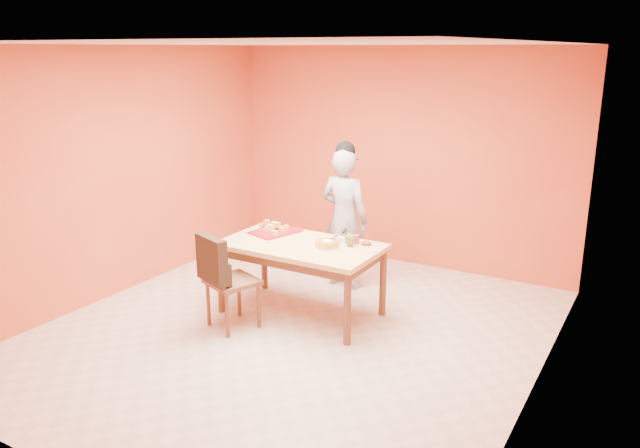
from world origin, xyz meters
The scene contains 17 objects.
floor centered at (0.00, 0.00, 0.00)m, with size 5.00×5.00×0.00m, color beige.
ceiling centered at (0.00, 0.00, 2.70)m, with size 5.00×5.00×0.00m, color silver.
wall_back centered at (0.00, 2.50, 1.35)m, with size 4.50×4.50×0.00m, color #CD5C2F.
wall_left centered at (-2.25, 0.00, 1.35)m, with size 5.00×5.00×0.00m, color #CD5C2F.
wall_right centered at (2.25, 0.00, 1.35)m, with size 5.00×5.00×0.00m, color #CD5C2F.
dining_table centered at (-0.16, 0.44, 0.67)m, with size 1.60×0.90×0.76m.
dining_chair centered at (-0.57, -0.19, 0.50)m, with size 0.58×0.65×0.97m.
pastry_pile centered at (-0.62, 0.57, 0.83)m, with size 0.32×0.32×0.10m, color #E3AC61, non-canonical shape.
person centered at (-0.16, 1.38, 0.80)m, with size 0.58×0.38×1.60m, color #99999B.
pastry_platter centered at (-0.62, 0.57, 0.77)m, with size 0.36×0.36×0.02m, color maroon.
red_dinner_plate centered at (-0.49, 0.79, 0.77)m, with size 0.23×0.23×0.01m, color maroon.
white_cake_plate centered at (0.13, 0.46, 0.77)m, with size 0.27×0.27×0.01m, color white.
sponge_cake centered at (0.13, 0.46, 0.80)m, with size 0.24×0.24×0.05m, color gold.
cake_server centered at (0.14, 0.64, 0.83)m, with size 0.04×0.23×0.01m, color white.
egg_ornament centered at (0.31, 0.61, 0.83)m, with size 0.11×0.09×0.13m, color olive.
magenta_glass centered at (0.32, 0.72, 0.80)m, with size 0.06×0.06×0.09m, color #D8204C.
checker_tin centered at (0.43, 0.73, 0.77)m, with size 0.10×0.10×0.03m, color #341C0E.
Camera 1 is at (3.03, -4.65, 2.66)m, focal length 35.00 mm.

